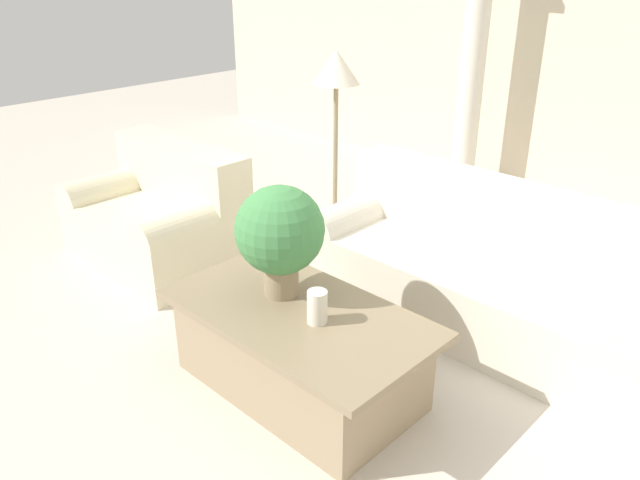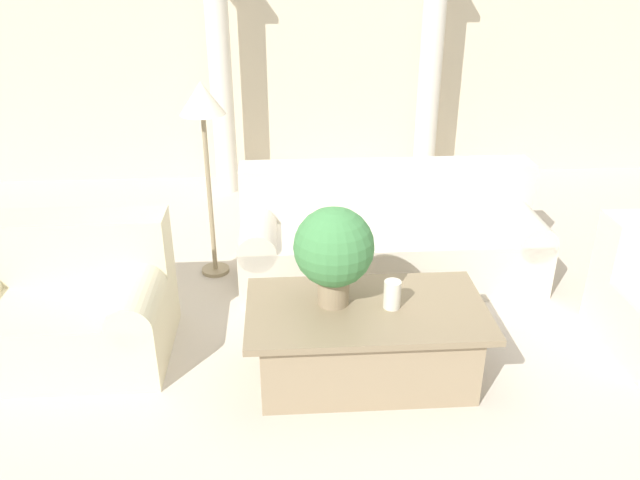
% 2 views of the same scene
% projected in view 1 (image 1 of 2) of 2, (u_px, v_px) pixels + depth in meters
% --- Properties ---
extents(ground_plane, '(16.00, 16.00, 0.00)m').
position_uv_depth(ground_plane, '(347.00, 358.00, 3.59)').
color(ground_plane, beige).
extents(wall_back, '(10.00, 0.06, 3.20)m').
position_uv_depth(wall_back, '(621.00, 23.00, 5.07)').
color(wall_back, beige).
rests_on(wall_back, ground_plane).
extents(sofa_long, '(2.30, 0.85, 0.85)m').
position_uv_depth(sofa_long, '(487.00, 273.00, 3.83)').
color(sofa_long, beige).
rests_on(sofa_long, ground_plane).
extents(loveseat, '(1.31, 0.85, 0.85)m').
position_uv_depth(loveseat, '(160.00, 215.00, 4.64)').
color(loveseat, beige).
rests_on(loveseat, ground_plane).
extents(coffee_table, '(1.41, 0.78, 0.48)m').
position_uv_depth(coffee_table, '(299.00, 349.00, 3.25)').
color(coffee_table, '#998466').
rests_on(coffee_table, ground_plane).
extents(potted_plant, '(0.46, 0.46, 0.60)m').
position_uv_depth(potted_plant, '(280.00, 233.00, 3.16)').
color(potted_plant, '#937F60').
rests_on(potted_plant, coffee_table).
extents(pillar_candle, '(0.10, 0.10, 0.17)m').
position_uv_depth(pillar_candle, '(317.00, 307.00, 3.02)').
color(pillar_candle, silver).
rests_on(pillar_candle, coffee_table).
extents(floor_lamp, '(0.33, 0.33, 1.52)m').
position_uv_depth(floor_lamp, '(336.00, 83.00, 4.36)').
color(floor_lamp, gray).
rests_on(floor_lamp, ground_plane).
extents(column_left, '(0.32, 0.32, 2.31)m').
position_uv_depth(column_left, '(472.00, 67.00, 5.63)').
color(column_left, silver).
rests_on(column_left, ground_plane).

